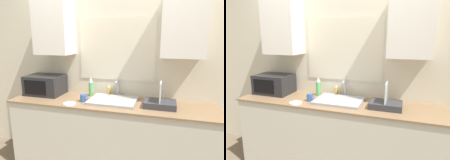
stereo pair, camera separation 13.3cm
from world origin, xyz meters
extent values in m
cube|color=beige|center=(0.00, 0.30, 0.46)|extent=(2.48, 0.60, 0.91)
cube|color=#846647|center=(0.00, 0.30, 0.92)|extent=(2.51, 0.63, 0.02)
cube|color=beige|center=(0.00, 0.63, 1.30)|extent=(6.00, 0.06, 2.60)
cube|color=beige|center=(0.00, 0.60, 1.55)|extent=(1.07, 0.01, 0.87)
cube|color=beige|center=(0.00, 0.60, 1.55)|extent=(1.01, 0.01, 0.81)
cube|color=white|center=(-0.80, 0.44, 1.82)|extent=(0.46, 0.32, 0.67)
cube|color=white|center=(0.80, 0.44, 1.82)|extent=(0.46, 0.32, 0.67)
cube|color=#9EA0A5|center=(0.03, 0.31, 0.95)|extent=(0.57, 0.42, 0.03)
cylinder|color=#B7B7BC|center=(0.03, 0.55, 1.05)|extent=(0.03, 0.03, 0.23)
cylinder|color=#B7B7BC|center=(0.03, 0.49, 1.15)|extent=(0.03, 0.13, 0.03)
cylinder|color=#B7B7BC|center=(0.08, 0.55, 0.96)|extent=(0.02, 0.02, 0.06)
cube|color=#232326|center=(-0.95, 0.38, 1.07)|extent=(0.49, 0.36, 0.26)
cube|color=black|center=(-0.99, 0.20, 1.07)|extent=(0.32, 0.01, 0.18)
cube|color=#333338|center=(0.59, 0.27, 0.97)|extent=(0.36, 0.25, 0.07)
cube|color=silver|center=(0.59, 0.27, 1.11)|extent=(0.01, 0.22, 0.22)
cylinder|color=#59B266|center=(-0.32, 0.47, 1.03)|extent=(0.06, 0.06, 0.19)
cone|color=silver|center=(-0.32, 0.47, 1.16)|extent=(0.05, 0.05, 0.07)
cylinder|color=gold|center=(-0.09, 0.54, 0.99)|extent=(0.04, 0.04, 0.11)
cylinder|color=white|center=(-0.09, 0.54, 1.06)|extent=(0.02, 0.02, 0.02)
cylinder|color=#335999|center=(-0.32, 0.22, 0.98)|extent=(0.07, 0.07, 0.09)
torus|color=#335999|center=(-0.28, 0.22, 0.99)|extent=(0.05, 0.01, 0.05)
cylinder|color=silver|center=(-0.44, 0.08, 0.94)|extent=(0.15, 0.15, 0.01)
camera|label=1|loc=(0.65, -1.94, 1.71)|focal=32.00mm
camera|label=2|loc=(0.78, -1.90, 1.71)|focal=32.00mm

